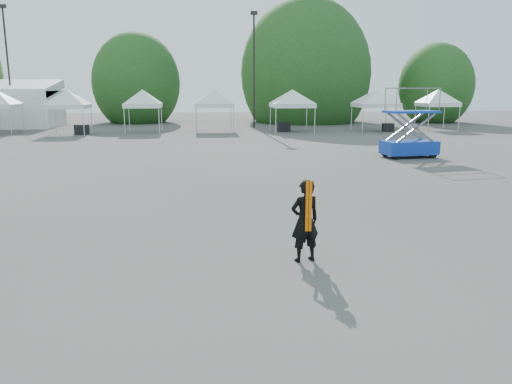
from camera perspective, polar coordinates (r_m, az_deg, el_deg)
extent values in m
plane|color=#474442|center=(12.70, 1.53, -4.14)|extent=(120.00, 120.00, 0.00)
cylinder|color=black|center=(48.92, -26.44, 12.44)|extent=(0.16, 0.16, 10.00)
cube|color=black|center=(49.34, -27.02, 18.40)|extent=(0.60, 0.25, 0.30)
cylinder|color=black|center=(44.35, -0.24, 13.50)|extent=(0.16, 0.16, 9.50)
cube|color=black|center=(44.76, -0.24, 19.78)|extent=(0.60, 0.25, 0.30)
cylinder|color=#382314|center=(52.52, -13.36, 8.99)|extent=(0.36, 0.36, 2.27)
ellipsoid|color=#1D4A18|center=(52.47, -13.51, 12.05)|extent=(4.16, 4.16, 4.78)
cylinder|color=#382314|center=(52.23, 5.59, 9.53)|extent=(0.36, 0.36, 2.80)
ellipsoid|color=#1D4A18|center=(52.21, 5.67, 13.31)|extent=(5.12, 5.12, 5.89)
cylinder|color=#382314|center=(54.55, 19.68, 8.63)|extent=(0.36, 0.36, 2.10)
ellipsoid|color=#1D4A18|center=(54.50, 19.87, 11.34)|extent=(3.84, 3.84, 4.42)
cylinder|color=silver|center=(41.99, -26.26, 7.26)|extent=(0.06, 0.06, 2.00)
cylinder|color=silver|center=(44.60, -25.07, 7.57)|extent=(0.06, 0.06, 2.00)
cylinder|color=silver|center=(39.59, -22.96, 7.34)|extent=(0.06, 0.06, 2.00)
cylinder|color=silver|center=(38.90, -19.10, 7.56)|extent=(0.06, 0.06, 2.00)
cylinder|color=silver|center=(42.19, -21.93, 7.64)|extent=(0.06, 0.06, 2.00)
cylinder|color=silver|center=(41.55, -18.29, 7.84)|extent=(0.06, 0.06, 2.00)
cube|color=white|center=(40.48, -20.68, 9.12)|extent=(2.91, 2.91, 0.30)
pyramid|color=white|center=(40.46, -20.82, 10.89)|extent=(4.12, 4.12, 1.10)
cylinder|color=silver|center=(39.45, -14.80, 7.86)|extent=(0.06, 0.06, 2.00)
cylinder|color=silver|center=(39.15, -11.02, 8.01)|extent=(0.06, 0.06, 2.00)
cylinder|color=silver|center=(42.00, -14.29, 8.11)|extent=(0.06, 0.06, 2.00)
cylinder|color=silver|center=(41.73, -10.74, 8.25)|extent=(0.06, 0.06, 2.00)
cube|color=white|center=(40.51, -12.78, 9.59)|extent=(2.79, 2.79, 0.30)
pyramid|color=white|center=(40.49, -12.87, 11.36)|extent=(3.94, 3.94, 1.10)
cylinder|color=silver|center=(39.25, -6.87, 8.15)|extent=(0.06, 0.06, 2.00)
cylinder|color=silver|center=(39.33, -2.61, 8.23)|extent=(0.06, 0.06, 2.00)
cylinder|color=silver|center=(42.14, -6.84, 8.40)|extent=(0.06, 0.06, 2.00)
cylinder|color=silver|center=(42.21, -2.87, 8.48)|extent=(0.06, 0.06, 2.00)
cube|color=white|center=(40.65, -4.82, 9.84)|extent=(3.09, 3.09, 0.30)
pyramid|color=white|center=(40.63, -4.85, 11.61)|extent=(4.37, 4.37, 1.10)
cylinder|color=silver|center=(38.55, 2.28, 8.16)|extent=(0.06, 0.06, 2.00)
cylinder|color=silver|center=(39.11, 6.74, 8.14)|extent=(0.06, 0.06, 2.00)
cylinder|color=silver|center=(41.55, 1.65, 8.43)|extent=(0.06, 0.06, 2.00)
cylinder|color=silver|center=(42.08, 5.80, 8.42)|extent=(0.06, 0.06, 2.00)
cube|color=white|center=(40.24, 4.14, 9.83)|extent=(3.24, 3.24, 0.30)
pyramid|color=white|center=(40.21, 4.17, 11.61)|extent=(4.58, 4.58, 1.10)
cylinder|color=silver|center=(40.10, 12.11, 8.05)|extent=(0.06, 0.06, 2.00)
cylinder|color=silver|center=(41.14, 16.12, 7.94)|extent=(0.06, 0.06, 2.00)
cylinder|color=silver|center=(42.95, 10.86, 8.34)|extent=(0.06, 0.06, 2.00)
cylinder|color=silver|center=(43.92, 14.64, 8.24)|extent=(0.06, 0.06, 2.00)
cube|color=white|center=(41.95, 13.50, 9.62)|extent=(3.20, 3.20, 0.30)
pyramid|color=white|center=(41.92, 13.59, 11.33)|extent=(4.52, 4.52, 1.10)
cylinder|color=silver|center=(43.22, 19.12, 7.92)|extent=(0.06, 0.06, 2.00)
cylinder|color=silver|center=(44.39, 22.20, 7.79)|extent=(0.06, 0.06, 2.00)
cylinder|color=silver|center=(45.59, 17.72, 8.19)|extent=(0.06, 0.06, 2.00)
cylinder|color=silver|center=(46.71, 20.68, 8.06)|extent=(0.06, 0.06, 2.00)
cube|color=white|center=(44.91, 20.03, 9.37)|extent=(2.81, 2.81, 0.30)
pyramid|color=white|center=(44.89, 20.14, 10.96)|extent=(3.98, 3.98, 1.10)
imported|color=black|center=(10.16, 5.61, -3.30)|extent=(0.71, 0.56, 1.71)
cube|color=#EC6204|center=(9.91, 5.85, -1.65)|extent=(0.14, 0.02, 1.02)
cube|color=#0C20A5|center=(26.57, 17.10, 4.89)|extent=(2.85, 1.70, 0.67)
cube|color=#0C20A5|center=(26.43, 17.34, 8.75)|extent=(2.73, 1.62, 0.11)
cylinder|color=black|center=(25.62, 15.76, 4.04)|extent=(0.42, 0.22, 0.40)
cylinder|color=black|center=(26.67, 19.54, 4.10)|extent=(0.42, 0.22, 0.40)
cylinder|color=black|center=(26.59, 14.57, 4.38)|extent=(0.42, 0.22, 0.40)
cylinder|color=black|center=(27.61, 18.27, 4.42)|extent=(0.42, 0.22, 0.40)
cube|color=black|center=(40.07, -19.29, 6.75)|extent=(0.97, 0.76, 0.75)
cube|color=black|center=(40.36, 3.19, 7.41)|extent=(1.01, 0.83, 0.73)
cube|color=black|center=(41.79, 14.85, 7.14)|extent=(0.91, 0.74, 0.66)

